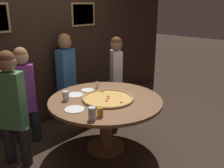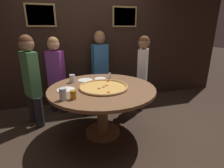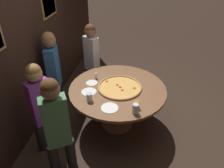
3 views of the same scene
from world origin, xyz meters
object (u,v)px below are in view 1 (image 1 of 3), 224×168
at_px(white_plate_near_front, 87,90).
at_px(diner_far_left, 66,73).
at_px(dining_table, 106,109).
at_px(diner_side_left, 24,90).
at_px(giant_pizza, 108,98).
at_px(drink_cup_near_right, 100,112).
at_px(white_plate_beside_cup, 75,109).
at_px(white_plate_far_back, 75,95).
at_px(drink_cup_by_shaker, 92,113).
at_px(diner_side_right, 116,72).
at_px(drink_cup_front_edge, 66,96).
at_px(condiment_shaker, 97,85).
at_px(diner_centre_back, 12,103).

bearing_deg(white_plate_near_front, diner_far_left, 77.14).
bearing_deg(dining_table, white_plate_near_front, 81.00).
bearing_deg(diner_side_left, giant_pizza, 155.91).
bearing_deg(diner_far_left, drink_cup_near_right, 54.53).
xyz_separation_m(white_plate_beside_cup, white_plate_far_back, (0.32, 0.38, 0.00)).
bearing_deg(white_plate_beside_cup, white_plate_near_front, 35.11).
height_order(diner_far_left, diner_side_left, diner_far_left).
relative_size(drink_cup_by_shaker, diner_side_right, 0.10).
bearing_deg(diner_side_right, drink_cup_front_edge, -42.06).
height_order(giant_pizza, drink_cup_by_shaker, drink_cup_by_shaker).
distance_m(giant_pizza, drink_cup_near_right, 0.53).
bearing_deg(diner_far_left, condiment_shaker, 78.49).
distance_m(white_plate_beside_cup, diner_centre_back, 0.74).
xyz_separation_m(drink_cup_by_shaker, white_plate_far_back, (0.35, 0.72, -0.07)).
height_order(white_plate_beside_cup, white_plate_far_back, same).
xyz_separation_m(drink_cup_near_right, drink_cup_by_shaker, (-0.11, 0.01, 0.02)).
height_order(drink_cup_near_right, white_plate_beside_cup, drink_cup_near_right).
height_order(drink_cup_near_right, condiment_shaker, drink_cup_near_right).
xyz_separation_m(dining_table, diner_side_left, (-0.62, 0.96, 0.19)).
height_order(white_plate_near_front, diner_centre_back, diner_centre_back).
height_order(giant_pizza, white_plate_far_back, giant_pizza).
distance_m(giant_pizza, drink_cup_front_edge, 0.55).
bearing_deg(diner_side_left, drink_cup_front_edge, 144.65).
height_order(white_plate_far_back, diner_side_right, diner_side_right).
xyz_separation_m(drink_cup_near_right, diner_centre_back, (-0.57, 0.90, 0.03)).
distance_m(dining_table, diner_centre_back, 1.17).
bearing_deg(drink_cup_front_edge, white_plate_beside_cup, -110.15).
bearing_deg(white_plate_far_back, giant_pizza, -66.14).
height_order(dining_table, drink_cup_by_shaker, drink_cup_by_shaker).
distance_m(drink_cup_near_right, diner_far_left, 1.58).
bearing_deg(giant_pizza, diner_side_left, 122.87).
relative_size(condiment_shaker, diner_side_left, 0.07).
height_order(drink_cup_by_shaker, white_plate_near_front, drink_cup_by_shaker).
xyz_separation_m(white_plate_far_back, diner_side_right, (1.12, 0.25, 0.05)).
bearing_deg(diner_centre_back, drink_cup_by_shaker, 176.33).
bearing_deg(drink_cup_by_shaker, dining_table, 30.72).
relative_size(giant_pizza, diner_far_left, 0.46).
relative_size(white_plate_beside_cup, diner_far_left, 0.16).
bearing_deg(giant_pizza, condiment_shaker, 63.78).
bearing_deg(dining_table, white_plate_far_back, 113.57).
bearing_deg(white_plate_beside_cup, condiment_shaker, 26.70).
relative_size(drink_cup_near_right, drink_cup_by_shaker, 0.74).
distance_m(white_plate_near_front, diner_far_left, 0.72).
bearing_deg(drink_cup_by_shaker, drink_cup_near_right, -3.61).
bearing_deg(diner_side_right, dining_table, -20.48).
height_order(drink_cup_by_shaker, condiment_shaker, drink_cup_by_shaker).
height_order(drink_cup_near_right, diner_far_left, diner_far_left).
relative_size(white_plate_near_front, diner_side_right, 0.13).
relative_size(drink_cup_near_right, condiment_shaker, 1.09).
xyz_separation_m(drink_cup_near_right, white_plate_beside_cup, (-0.08, 0.35, -0.05)).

